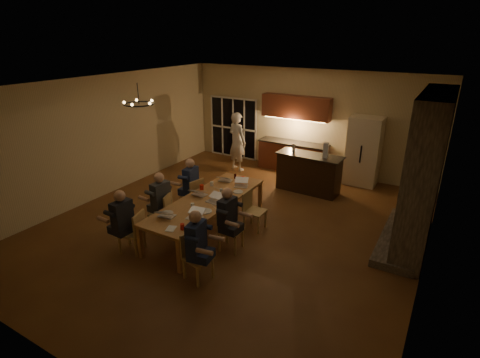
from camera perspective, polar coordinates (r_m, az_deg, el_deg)
The scene contains 44 objects.
floor at distance 8.80m, azimuth -1.04°, elevation -7.07°, with size 9.00×9.00×0.00m, color brown.
back_wall at distance 12.11m, azimuth 10.22°, elevation 8.70°, with size 8.00×0.04×3.20m, color beige.
left_wall at distance 10.74m, azimuth -19.87°, elevation 6.14°, with size 0.04×9.00×3.20m, color beige.
right_wall at distance 7.09m, azimuth 27.88°, elevation -2.72°, with size 0.04×9.00×3.20m, color beige.
ceiling at distance 7.80m, azimuth -1.20°, elevation 14.21°, with size 8.00×9.00×0.04m, color white.
french_doors at distance 13.34m, azimuth -1.00°, elevation 7.77°, with size 1.86×0.08×2.10m, color black.
fireplace at distance 8.22m, azimuth 26.28°, elevation 0.71°, with size 0.58×2.50×3.20m, color #73665A.
kitchenette at distance 12.02m, azimuth 8.21°, elevation 6.76°, with size 2.24×0.68×2.40m, color #5E2C1B, non-canonical shape.
refrigerator at distance 11.41m, azimuth 18.31°, elevation 4.05°, with size 0.90×0.68×2.00m, color beige.
dining_table at distance 8.48m, azimuth -4.95°, elevation -5.45°, with size 1.10×3.35×0.75m, color tan.
bar_island at distance 10.61m, azimuth 10.39°, elevation 0.89°, with size 1.81×0.68×1.08m, color black.
chair_left_near at distance 7.94m, azimuth -16.25°, elevation -7.75°, with size 0.44×0.44×0.89m, color tan, non-canonical shape.
chair_left_mid at distance 8.61m, azimuth -12.05°, elevation -4.93°, with size 0.44×0.44×0.89m, color tan, non-canonical shape.
chair_left_far at distance 9.35m, azimuth -7.35°, elevation -2.42°, with size 0.44×0.44×0.89m, color tan, non-canonical shape.
chair_right_near at distance 6.89m, azimuth -6.42°, elevation -11.77°, with size 0.44×0.44×0.89m, color tan, non-canonical shape.
chair_right_mid at distance 7.70m, azimuth -1.40°, elevation -7.75°, with size 0.44×0.44×0.89m, color tan, non-canonical shape.
chair_right_far at distance 8.48m, azimuth 2.29°, elevation -4.88°, with size 0.44×0.44×0.89m, color tan, non-canonical shape.
person_left_near at distance 7.81m, azimuth -17.39°, elevation -6.35°, with size 0.60×0.60×1.38m, color black, non-canonical shape.
person_right_near at distance 6.74m, azimuth -6.63°, elevation -10.11°, with size 0.60×0.60×1.38m, color navy, non-canonical shape.
person_left_mid at distance 8.51m, azimuth -11.93°, elevation -3.43°, with size 0.60×0.60×1.38m, color #3B4146, non-canonical shape.
person_right_mid at distance 7.57m, azimuth -1.92°, elevation -6.21°, with size 0.60×0.60×1.38m, color black, non-canonical shape.
person_left_far at distance 9.28m, azimuth -7.46°, elevation -0.98°, with size 0.60×0.60×1.38m, color navy, non-canonical shape.
standing_person at distance 12.03m, azimuth -0.42°, elevation 5.73°, with size 0.69×0.45×1.89m, color white.
chandelier at distance 8.57m, azimuth -15.13°, elevation 10.98°, with size 0.66×0.66×0.03m, color black.
laptop_a at distance 7.66m, azimuth -11.12°, elevation -4.83°, with size 0.32×0.28×0.23m, color silver, non-canonical shape.
laptop_b at distance 7.49m, azimuth -6.95°, elevation -5.20°, with size 0.32×0.28×0.23m, color silver, non-canonical shape.
laptop_c at distance 8.53m, azimuth -6.20°, elevation -1.73°, with size 0.32×0.28×0.23m, color silver, non-canonical shape.
laptop_d at distance 8.15m, azimuth -4.05°, elevation -2.80°, with size 0.32×0.28×0.23m, color silver, non-canonical shape.
laptop_e at distance 9.30m, azimuth -2.26°, elevation 0.38°, with size 0.32×0.28×0.23m, color silver, non-canonical shape.
laptop_f at distance 8.95m, azimuth 0.15°, elevation -0.46°, with size 0.32×0.28×0.23m, color silver, non-canonical shape.
mug_front at distance 7.97m, azimuth -7.25°, elevation -4.02°, with size 0.08×0.08×0.10m, color silver.
mug_mid at distance 8.63m, azimuth -2.91°, elevation -1.80°, with size 0.07×0.07×0.10m, color silver.
mug_back at distance 9.04m, azimuth -4.32°, elevation -0.72°, with size 0.09×0.09×0.10m, color silver.
redcup_near at distance 7.14m, azimuth -8.78°, elevation -7.19°, with size 0.08×0.08×0.12m, color red.
redcup_mid at distance 8.84m, azimuth -5.87°, elevation -1.23°, with size 0.09×0.09×0.12m, color red.
redcup_far at distance 9.28m, azimuth 0.44°, elevation 0.01°, with size 0.09×0.09×0.12m, color red.
can_silver at distance 7.80m, azimuth -7.28°, elevation -4.50°, with size 0.06×0.06×0.12m, color #B2B2B7.
can_cola at distance 9.46m, azimuth -0.74°, elevation 0.43°, with size 0.06×0.06×0.12m, color #3F0F0C.
plate_near at distance 7.78m, azimuth -5.25°, elevation -4.91°, with size 0.26×0.26×0.02m, color silver.
plate_left at distance 7.81m, azimuth -11.05°, elevation -5.15°, with size 0.26×0.26×0.02m, color silver.
plate_far at distance 8.67m, azimuth -0.29°, elevation -1.96°, with size 0.23×0.23×0.02m, color silver.
notepad at distance 7.22m, azimuth -10.48°, elevation -7.45°, with size 0.16×0.23×0.01m, color white.
bar_bottle at distance 10.58m, azimuth 8.17°, elevation 4.75°, with size 0.08×0.08×0.24m, color #99999E.
bar_blender at distance 10.21m, azimuth 12.94°, elevation 4.28°, with size 0.13×0.13×0.41m, color silver.
Camera 1 is at (4.04, -6.59, 4.20)m, focal length 28.00 mm.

